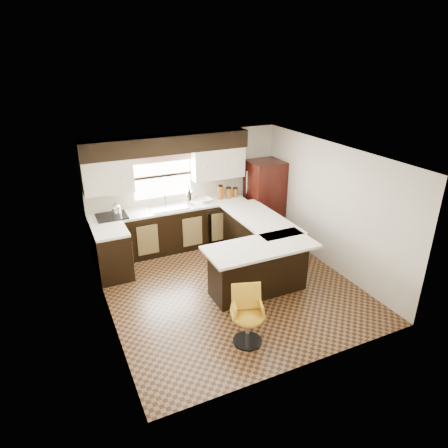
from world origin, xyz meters
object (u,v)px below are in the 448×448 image
refrigerator (264,198)px  bar_chair (248,317)px  peninsula_return (258,269)px  peninsula_long (257,241)px

refrigerator → bar_chair: 3.89m
bar_chair → peninsula_return: bearing=72.1°
peninsula_long → peninsula_return: bearing=-118.3°
refrigerator → peninsula_long: bearing=-125.5°
peninsula_return → bar_chair: (-0.79, -1.11, -0.01)m
peninsula_long → refrigerator: refrigerator is taller
peninsula_return → refrigerator: 2.54m
peninsula_long → bar_chair: size_ratio=2.24×
peninsula_long → refrigerator: size_ratio=1.14×
peninsula_long → refrigerator: 1.46m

